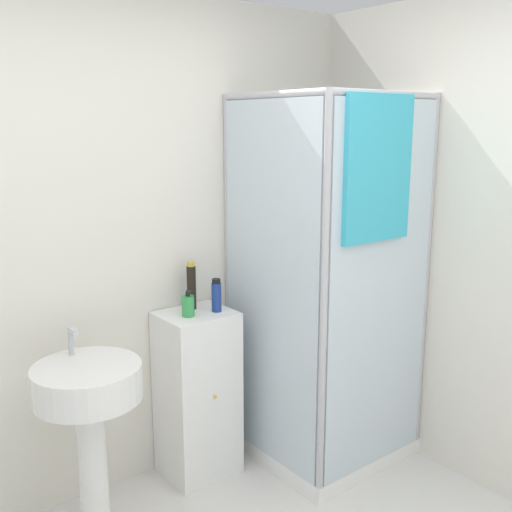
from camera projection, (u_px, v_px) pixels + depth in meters
The scene contains 7 objects.
wall_back at pixel (70, 257), 2.84m from camera, with size 6.40×0.06×2.50m, color silver.
shower_enclosure at pixel (326, 355), 3.30m from camera, with size 0.80×0.83×2.02m.
vanity_cabinet at pixel (198, 394), 3.20m from camera, with size 0.38×0.34×0.91m.
sink at pixel (89, 406), 2.58m from camera, with size 0.47×0.47×0.99m.
soap_dispenser at pixel (188, 306), 3.03m from camera, with size 0.06×0.07×0.14m.
shampoo_bottle_tall_black at pixel (191, 286), 3.14m from camera, with size 0.05×0.05×0.26m.
shampoo_bottle_blue at pixel (216, 296), 3.11m from camera, with size 0.05×0.05×0.18m.
Camera 1 is at (-1.01, -1.03, 1.86)m, focal length 42.00 mm.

